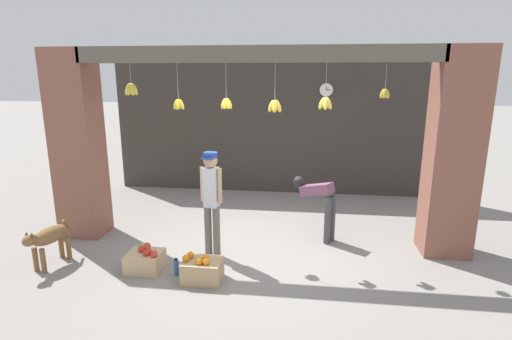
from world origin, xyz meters
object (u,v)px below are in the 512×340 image
at_px(dog, 48,238).
at_px(shopkeeper, 211,197).
at_px(worker_stooping, 319,200).
at_px(fruit_crate_apples, 145,260).
at_px(wall_clock, 326,90).
at_px(fruit_crate_oranges, 202,270).
at_px(water_bottle, 176,267).

bearing_deg(dog, shopkeeper, 119.09).
bearing_deg(dog, worker_stooping, 124.46).
relative_size(worker_stooping, fruit_crate_apples, 2.11).
xyz_separation_m(worker_stooping, wall_clock, (0.16, 2.60, 1.69)).
distance_m(fruit_crate_oranges, fruit_crate_apples, 0.90).
xyz_separation_m(dog, fruit_crate_oranges, (2.30, -0.14, -0.27)).
distance_m(shopkeeper, wall_clock, 4.14).
relative_size(fruit_crate_oranges, fruit_crate_apples, 1.08).
distance_m(worker_stooping, water_bottle, 2.56).
height_order(worker_stooping, fruit_crate_apples, worker_stooping).
height_order(dog, fruit_crate_oranges, dog).
height_order(shopkeeper, worker_stooping, shopkeeper).
bearing_deg(fruit_crate_apples, water_bottle, -8.93).
bearing_deg(dog, fruit_crate_apples, 105.19).
relative_size(shopkeeper, fruit_crate_apples, 3.34).
bearing_deg(dog, fruit_crate_oranges, 99.99).
xyz_separation_m(shopkeeper, fruit_crate_apples, (-0.84, -0.59, -0.80)).
height_order(shopkeeper, fruit_crate_apples, shopkeeper).
relative_size(fruit_crate_oranges, water_bottle, 2.08).
distance_m(dog, fruit_crate_oranges, 2.32).
xyz_separation_m(fruit_crate_oranges, water_bottle, (-0.40, 0.11, -0.04)).
distance_m(fruit_crate_apples, wall_clock, 5.30).
bearing_deg(water_bottle, worker_stooping, 37.42).
xyz_separation_m(worker_stooping, water_bottle, (-1.99, -1.52, -0.56)).
relative_size(dog, shopkeeper, 0.53).
bearing_deg(fruit_crate_oranges, worker_stooping, 45.70).
relative_size(worker_stooping, wall_clock, 3.33).
relative_size(fruit_crate_oranges, wall_clock, 1.70).
bearing_deg(shopkeeper, fruit_crate_apples, 46.41).
bearing_deg(worker_stooping, fruit_crate_oranges, 168.42).
height_order(fruit_crate_oranges, water_bottle, fruit_crate_oranges).
relative_size(worker_stooping, water_bottle, 4.08).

